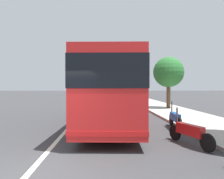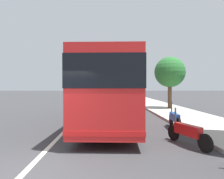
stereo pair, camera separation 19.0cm
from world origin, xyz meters
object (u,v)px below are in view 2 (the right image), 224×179
object	(u,v)px
motorcycle_nearest_curb	(175,119)
coach_bus	(111,88)
car_ahead_same_lane	(114,96)
motorcycle_by_tree	(187,132)
roadside_tree_mid_block	(170,72)
car_behind_bus	(87,94)
car_oncoming	(108,93)
car_side_street	(109,94)

from	to	relation	value
motorcycle_nearest_curb	coach_bus	bearing A→B (deg)	58.45
car_ahead_same_lane	motorcycle_by_tree	bearing A→B (deg)	-171.05
roadside_tree_mid_block	car_behind_bus	bearing A→B (deg)	27.71
coach_bus	car_ahead_same_lane	size ratio (longest dim) A/B	2.83
car_behind_bus	roadside_tree_mid_block	distance (m)	19.73
motorcycle_nearest_curb	motorcycle_by_tree	bearing A→B (deg)	176.18
motorcycle_by_tree	car_oncoming	distance (m)	41.42
car_side_street	motorcycle_nearest_curb	bearing A→B (deg)	-175.64
car_oncoming	car_ahead_same_lane	distance (m)	19.84
car_ahead_same_lane	car_oncoming	bearing A→B (deg)	6.84
coach_bus	car_ahead_same_lane	xyz separation A→B (m)	(16.51, -0.72, -1.24)
motorcycle_nearest_curb	car_oncoming	bearing A→B (deg)	10.44
car_side_street	car_behind_bus	size ratio (longest dim) A/B	1.00
motorcycle_by_tree	roadside_tree_mid_block	distance (m)	11.81
motorcycle_nearest_curb	car_oncoming	xyz separation A→B (m)	(38.59, 3.17, 0.19)
car_behind_bus	motorcycle_by_tree	bearing A→B (deg)	11.38
motorcycle_by_tree	motorcycle_nearest_curb	distance (m)	2.78
coach_bus	car_side_street	distance (m)	30.17
car_side_street	car_behind_bus	world-z (taller)	car_behind_bus
car_side_street	roadside_tree_mid_block	xyz separation A→B (m)	(-24.03, -5.26, 2.63)
motorcycle_by_tree	roadside_tree_mid_block	bearing A→B (deg)	-33.36
car_oncoming	car_side_street	distance (m)	6.18
motorcycle_by_tree	car_ahead_same_lane	world-z (taller)	car_ahead_same_lane
motorcycle_by_tree	roadside_tree_mid_block	xyz separation A→B (m)	(11.12, -2.79, 2.84)
motorcycle_nearest_curb	car_ahead_same_lane	distance (m)	18.91
motorcycle_nearest_curb	roadside_tree_mid_block	world-z (taller)	roadside_tree_mid_block
coach_bus	car_ahead_same_lane	bearing A→B (deg)	0.51
coach_bus	roadside_tree_mid_block	world-z (taller)	roadside_tree_mid_block
car_behind_bus	coach_bus	bearing A→B (deg)	8.08
car_side_street	car_oncoming	bearing A→B (deg)	1.40
roadside_tree_mid_block	car_ahead_same_lane	bearing A→B (deg)	23.78
car_oncoming	car_behind_bus	distance (m)	13.39
car_ahead_same_lane	roadside_tree_mid_block	distance (m)	11.66
car_side_street	roadside_tree_mid_block	size ratio (longest dim) A/B	0.98
motorcycle_nearest_curb	car_ahead_same_lane	bearing A→B (deg)	12.59
roadside_tree_mid_block	motorcycle_by_tree	bearing A→B (deg)	165.90
coach_bus	roadside_tree_mid_block	size ratio (longest dim) A/B	2.54
car_oncoming	motorcycle_nearest_curb	bearing A→B (deg)	-175.64
coach_bus	motorcycle_by_tree	bearing A→B (deg)	-150.40
coach_bus	motorcycle_by_tree	distance (m)	5.79
car_ahead_same_lane	coach_bus	bearing A→B (deg)	-178.29
car_oncoming	roadside_tree_mid_block	bearing A→B (deg)	-170.01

